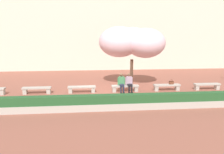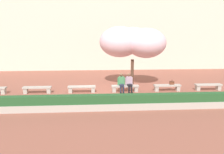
{
  "view_description": "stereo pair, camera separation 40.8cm",
  "coord_description": "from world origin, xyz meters",
  "px_view_note": "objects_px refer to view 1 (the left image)",
  "views": [
    {
      "loc": [
        -0.85,
        -14.35,
        3.71
      ],
      "look_at": [
        0.59,
        0.2,
        1.0
      ],
      "focal_mm": 35.0,
      "sensor_mm": 36.0,
      "label": 1
    },
    {
      "loc": [
        -0.44,
        -14.38,
        3.71
      ],
      "look_at": [
        0.59,
        0.2,
        1.0
      ],
      "focal_mm": 35.0,
      "sensor_mm": 36.0,
      "label": 2
    }
  ],
  "objects_px": {
    "stone_bench_center": "(82,88)",
    "stone_bench_near_west": "(37,89)",
    "handbag": "(171,82)",
    "cherry_tree_main": "(132,42)",
    "person_seated_left": "(121,82)",
    "stone_bench_east_end": "(167,86)",
    "person_seated_right": "(129,82)",
    "stone_bench_far_east": "(207,85)",
    "stone_bench_near_east": "(125,87)"
  },
  "relations": [
    {
      "from": "stone_bench_near_west",
      "to": "cherry_tree_main",
      "type": "distance_m",
      "value": 7.38
    },
    {
      "from": "person_seated_right",
      "to": "handbag",
      "type": "height_order",
      "value": "person_seated_right"
    },
    {
      "from": "stone_bench_center",
      "to": "stone_bench_far_east",
      "type": "distance_m",
      "value": 8.8
    },
    {
      "from": "stone_bench_center",
      "to": "stone_bench_near_west",
      "type": "bearing_deg",
      "value": 180.0
    },
    {
      "from": "handbag",
      "to": "cherry_tree_main",
      "type": "height_order",
      "value": "cherry_tree_main"
    },
    {
      "from": "stone_bench_near_west",
      "to": "person_seated_left",
      "type": "bearing_deg",
      "value": -0.55
    },
    {
      "from": "person_seated_left",
      "to": "cherry_tree_main",
      "type": "distance_m",
      "value": 3.21
    },
    {
      "from": "stone_bench_east_end",
      "to": "stone_bench_center",
      "type": "bearing_deg",
      "value": 180.0
    },
    {
      "from": "stone_bench_center",
      "to": "person_seated_right",
      "type": "xyz_separation_m",
      "value": [
        3.2,
        -0.05,
        0.39
      ]
    },
    {
      "from": "handbag",
      "to": "cherry_tree_main",
      "type": "distance_m",
      "value": 4.05
    },
    {
      "from": "cherry_tree_main",
      "to": "stone_bench_far_east",
      "type": "bearing_deg",
      "value": -16.39
    },
    {
      "from": "stone_bench_east_end",
      "to": "person_seated_right",
      "type": "bearing_deg",
      "value": -178.86
    },
    {
      "from": "handbag",
      "to": "stone_bench_near_east",
      "type": "bearing_deg",
      "value": -179.94
    },
    {
      "from": "stone_bench_east_end",
      "to": "person_seated_right",
      "type": "height_order",
      "value": "person_seated_right"
    },
    {
      "from": "person_seated_left",
      "to": "stone_bench_far_east",
      "type": "bearing_deg",
      "value": 0.5
    },
    {
      "from": "stone_bench_far_east",
      "to": "handbag",
      "type": "xyz_separation_m",
      "value": [
        -2.62,
        0.0,
        0.27
      ]
    },
    {
      "from": "cherry_tree_main",
      "to": "person_seated_left",
      "type": "bearing_deg",
      "value": -121.34
    },
    {
      "from": "stone_bench_near_west",
      "to": "stone_bench_near_east",
      "type": "height_order",
      "value": "same"
    },
    {
      "from": "handbag",
      "to": "stone_bench_center",
      "type": "bearing_deg",
      "value": -179.97
    },
    {
      "from": "stone_bench_center",
      "to": "handbag",
      "type": "distance_m",
      "value": 6.19
    },
    {
      "from": "stone_bench_far_east",
      "to": "person_seated_left",
      "type": "xyz_separation_m",
      "value": [
        -6.12,
        -0.05,
        0.39
      ]
    },
    {
      "from": "stone_bench_near_west",
      "to": "person_seated_right",
      "type": "relative_size",
      "value": 1.44
    },
    {
      "from": "stone_bench_near_west",
      "to": "stone_bench_east_end",
      "type": "bearing_deg",
      "value": 0.0
    },
    {
      "from": "stone_bench_center",
      "to": "cherry_tree_main",
      "type": "distance_m",
      "value": 4.96
    },
    {
      "from": "cherry_tree_main",
      "to": "stone_bench_near_west",
      "type": "bearing_deg",
      "value": -166.96
    },
    {
      "from": "cherry_tree_main",
      "to": "stone_bench_near_east",
      "type": "bearing_deg",
      "value": -114.64
    },
    {
      "from": "person_seated_left",
      "to": "cherry_tree_main",
      "type": "relative_size",
      "value": 0.27
    },
    {
      "from": "stone_bench_east_end",
      "to": "handbag",
      "type": "relative_size",
      "value": 5.46
    },
    {
      "from": "stone_bench_far_east",
      "to": "handbag",
      "type": "relative_size",
      "value": 5.46
    },
    {
      "from": "stone_bench_near_west",
      "to": "person_seated_right",
      "type": "distance_m",
      "value": 6.15
    },
    {
      "from": "stone_bench_east_end",
      "to": "handbag",
      "type": "bearing_deg",
      "value": 0.6
    },
    {
      "from": "stone_bench_east_end",
      "to": "person_seated_left",
      "type": "bearing_deg",
      "value": -179.04
    },
    {
      "from": "stone_bench_near_west",
      "to": "cherry_tree_main",
      "type": "bearing_deg",
      "value": 13.04
    },
    {
      "from": "stone_bench_east_end",
      "to": "cherry_tree_main",
      "type": "bearing_deg",
      "value": 145.78
    },
    {
      "from": "stone_bench_near_east",
      "to": "cherry_tree_main",
      "type": "height_order",
      "value": "cherry_tree_main"
    },
    {
      "from": "stone_bench_east_end",
      "to": "person_seated_left",
      "type": "relative_size",
      "value": 1.44
    },
    {
      "from": "stone_bench_far_east",
      "to": "cherry_tree_main",
      "type": "bearing_deg",
      "value": 163.61
    },
    {
      "from": "stone_bench_center",
      "to": "stone_bench_near_east",
      "type": "bearing_deg",
      "value": 0.0
    },
    {
      "from": "stone_bench_near_west",
      "to": "stone_bench_far_east",
      "type": "height_order",
      "value": "same"
    },
    {
      "from": "stone_bench_near_west",
      "to": "stone_bench_center",
      "type": "distance_m",
      "value": 2.93
    },
    {
      "from": "person_seated_left",
      "to": "stone_bench_near_west",
      "type": "bearing_deg",
      "value": 179.45
    },
    {
      "from": "handbag",
      "to": "person_seated_left",
      "type": "bearing_deg",
      "value": -179.07
    },
    {
      "from": "stone_bench_far_east",
      "to": "stone_bench_center",
      "type": "bearing_deg",
      "value": 180.0
    },
    {
      "from": "handbag",
      "to": "stone_bench_near_west",
      "type": "bearing_deg",
      "value": -179.98
    },
    {
      "from": "stone_bench_near_west",
      "to": "stone_bench_east_end",
      "type": "distance_m",
      "value": 8.8
    },
    {
      "from": "stone_bench_near_east",
      "to": "stone_bench_far_east",
      "type": "relative_size",
      "value": 1.0
    },
    {
      "from": "stone_bench_center",
      "to": "handbag",
      "type": "height_order",
      "value": "handbag"
    },
    {
      "from": "stone_bench_east_end",
      "to": "stone_bench_near_east",
      "type": "bearing_deg",
      "value": 180.0
    },
    {
      "from": "stone_bench_center",
      "to": "stone_bench_near_east",
      "type": "relative_size",
      "value": 1.0
    },
    {
      "from": "stone_bench_east_end",
      "to": "person_seated_left",
      "type": "height_order",
      "value": "person_seated_left"
    }
  ]
}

